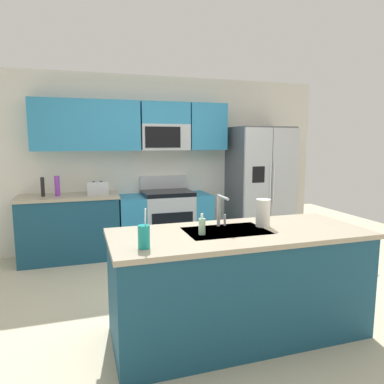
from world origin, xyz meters
name	(u,v)px	position (x,y,z in m)	size (l,w,h in m)	color
ground_plane	(209,299)	(0.00, 0.00, 0.00)	(9.00, 9.00, 0.00)	beige
kitchen_wall_unit	(153,152)	(-0.14, 2.08, 1.47)	(5.20, 0.43, 2.60)	silver
back_counter	(70,227)	(-1.40, 1.80, 0.45)	(1.34, 0.63, 0.90)	navy
range_oven	(165,221)	(-0.04, 1.80, 0.44)	(1.36, 0.61, 1.10)	#B7BABF
refrigerator	(260,186)	(1.49, 1.73, 0.93)	(0.90, 0.76, 1.85)	#4C4F54
island_counter	(238,282)	(0.01, -0.68, 0.45)	(2.14, 0.89, 0.90)	navy
toaster	(98,188)	(-1.00, 1.75, 0.99)	(0.28, 0.16, 0.18)	#B7BABF
pepper_mill	(43,187)	(-1.71, 1.80, 1.03)	(0.05, 0.05, 0.26)	black
bottle_purple	(57,186)	(-1.53, 1.78, 1.04)	(0.07, 0.07, 0.27)	purple
sink_faucet	(220,208)	(-0.09, -0.49, 1.07)	(0.08, 0.21, 0.28)	#B7BABF
drink_cup_teal	(144,237)	(-0.83, -0.91, 0.98)	(0.08, 0.08, 0.28)	teal
soap_dispenser	(202,226)	(-0.33, -0.69, 0.97)	(0.06, 0.06, 0.17)	#A5D8B2
paper_towel_roll	(263,213)	(0.27, -0.59, 1.02)	(0.12, 0.12, 0.24)	white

